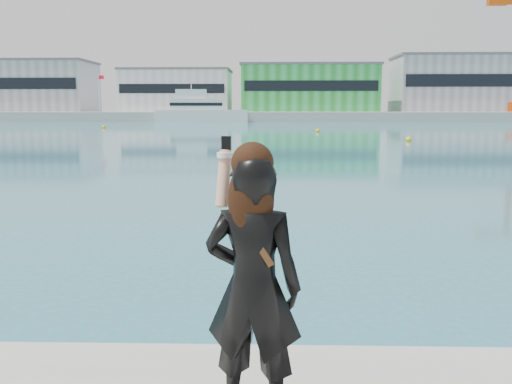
# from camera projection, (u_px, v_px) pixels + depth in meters

# --- Properties ---
(far_quay) EXTENTS (320.00, 40.00, 2.00)m
(far_quay) POSITION_uv_depth(u_px,v_px,m) (273.00, 116.00, 132.52)
(far_quay) COLOR #9E9E99
(far_quay) RESTS_ON ground
(warehouse_grey_left) EXTENTS (26.52, 16.36, 11.50)m
(warehouse_grey_left) POSITION_uv_depth(u_px,v_px,m) (35.00, 86.00, 131.01)
(warehouse_grey_left) COLOR gray
(warehouse_grey_left) RESTS_ON far_quay
(warehouse_white) EXTENTS (24.48, 15.35, 9.50)m
(warehouse_white) POSITION_uv_depth(u_px,v_px,m) (177.00, 90.00, 130.27)
(warehouse_white) COLOR silver
(warehouse_white) RESTS_ON far_quay
(warehouse_green) EXTENTS (30.60, 16.36, 10.50)m
(warehouse_green) POSITION_uv_depth(u_px,v_px,m) (309.00, 88.00, 129.39)
(warehouse_green) COLOR green
(warehouse_green) RESTS_ON far_quay
(warehouse_grey_right) EXTENTS (25.50, 15.35, 12.50)m
(warehouse_grey_right) POSITION_uv_depth(u_px,v_px,m) (451.00, 84.00, 128.38)
(warehouse_grey_right) COLOR gray
(warehouse_grey_right) RESTS_ON far_quay
(flagpole_left) EXTENTS (1.28, 0.16, 8.00)m
(flagpole_left) POSITION_uv_depth(u_px,v_px,m) (99.00, 91.00, 123.83)
(flagpole_left) COLOR silver
(flagpole_left) RESTS_ON far_quay
(flagpole_right) EXTENTS (1.28, 0.16, 8.00)m
(flagpole_right) POSITION_uv_depth(u_px,v_px,m) (376.00, 90.00, 122.22)
(flagpole_right) COLOR silver
(flagpole_right) RESTS_ON far_quay
(motor_yacht) EXTENTS (18.54, 6.59, 8.48)m
(motor_yacht) POSITION_uv_depth(u_px,v_px,m) (199.00, 110.00, 114.01)
(motor_yacht) COLOR white
(motor_yacht) RESTS_ON ground
(buoy_near) EXTENTS (0.50, 0.50, 0.50)m
(buoy_near) POSITION_uv_depth(u_px,v_px,m) (318.00, 132.00, 67.52)
(buoy_near) COLOR yellow
(buoy_near) RESTS_ON ground
(buoy_far) EXTENTS (0.50, 0.50, 0.50)m
(buoy_far) POSITION_uv_depth(u_px,v_px,m) (104.00, 128.00, 80.57)
(buoy_far) COLOR yellow
(buoy_far) RESTS_ON ground
(buoy_extra) EXTENTS (0.50, 0.50, 0.50)m
(buoy_extra) POSITION_uv_depth(u_px,v_px,m) (409.00, 141.00, 48.94)
(buoy_extra) COLOR yellow
(buoy_extra) RESTS_ON ground
(woman) EXTENTS (0.71, 0.53, 1.87)m
(woman) POSITION_uv_depth(u_px,v_px,m) (253.00, 280.00, 3.73)
(woman) COLOR black
(woman) RESTS_ON near_quay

